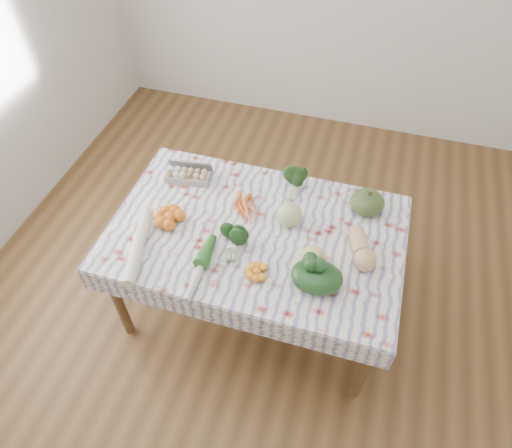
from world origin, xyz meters
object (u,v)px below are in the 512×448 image
at_px(egg_carton, 187,176).
at_px(kabocha_squash, 367,202).
at_px(dining_table, 256,240).
at_px(cabbage, 289,215).
at_px(butternut_squash, 362,248).
at_px(grapefruit, 313,257).

bearing_deg(egg_carton, kabocha_squash, -4.22).
height_order(dining_table, cabbage, cabbage).
distance_m(dining_table, butternut_squash, 0.61).
bearing_deg(cabbage, grapefruit, -53.05).
bearing_deg(butternut_squash, dining_table, 157.81).
bearing_deg(dining_table, butternut_squash, -0.80).
distance_m(kabocha_squash, grapefruit, 0.53).
height_order(kabocha_squash, grapefruit, kabocha_squash).
relative_size(egg_carton, butternut_squash, 1.05).
relative_size(butternut_squash, grapefruit, 2.15).
bearing_deg(dining_table, cabbage, 34.00).
height_order(egg_carton, cabbage, cabbage).
xyz_separation_m(cabbage, butternut_squash, (0.43, -0.12, -0.01)).
distance_m(egg_carton, cabbage, 0.71).
height_order(cabbage, grapefruit, cabbage).
bearing_deg(egg_carton, cabbage, -21.08).
height_order(dining_table, butternut_squash, butternut_squash).
bearing_deg(butternut_squash, kabocha_squash, 71.71).
distance_m(dining_table, kabocha_squash, 0.68).
bearing_deg(kabocha_squash, cabbage, -150.56).
xyz_separation_m(dining_table, egg_carton, (-0.53, 0.28, 0.12)).
distance_m(cabbage, butternut_squash, 0.44).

